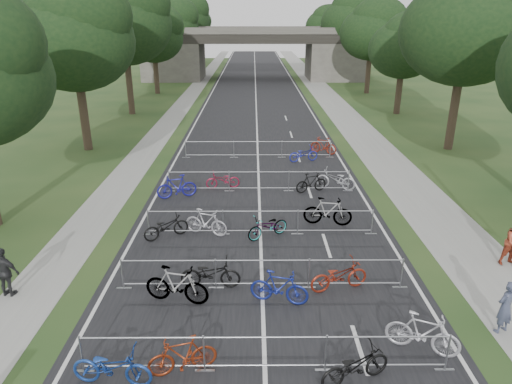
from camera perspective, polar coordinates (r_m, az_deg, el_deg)
road at (r=52.69m, az=-0.02°, el=11.91°), size 11.00×140.00×0.01m
sidewalk_right at (r=53.34m, az=8.80°, el=11.79°), size 3.00×140.00×0.01m
sidewalk_left at (r=53.18m, az=-8.30°, el=11.79°), size 2.00×140.00×0.01m
lane_markings at (r=52.69m, az=-0.02°, el=11.91°), size 0.12×140.00×0.00m
overpass_bridge at (r=67.19m, az=-0.09°, el=16.95°), size 31.00×8.00×7.05m
tree_left_1 at (r=31.95m, az=-21.76°, el=17.66°), size 7.56×7.56×11.53m
tree_right_1 at (r=32.79m, az=25.12°, el=18.30°), size 8.18×8.18×12.47m
tree_left_2 at (r=43.38m, az=-16.16°, el=19.92°), size 8.40×8.40×12.81m
tree_right_2 at (r=44.09m, az=18.16°, el=16.89°), size 6.16×6.16×9.39m
tree_left_3 at (r=55.10m, az=-12.63°, el=18.62°), size 6.72×6.72×10.25m
tree_right_3 at (r=55.59m, az=14.40°, el=18.95°), size 7.17×7.17×10.93m
tree_left_4 at (r=66.87m, az=-10.52°, el=19.83°), size 7.56×7.56×11.53m
tree_right_4 at (r=67.28m, az=11.90°, el=20.26°), size 8.18×8.18×12.47m
tree_left_5 at (r=78.72m, az=-9.03°, el=20.66°), size 8.40×8.40×12.81m
tree_right_5 at (r=79.11m, az=9.97°, el=19.04°), size 6.16×6.16×9.39m
tree_left_6 at (r=90.64m, az=-7.83°, el=19.72°), size 6.72×6.72×10.25m
tree_right_6 at (r=90.94m, az=8.66°, el=19.96°), size 7.17×7.17×10.93m
barrier_row_2 at (r=12.15m, az=1.14°, el=-19.56°), size 9.70×0.08×1.10m
barrier_row_3 at (r=15.23m, az=0.79°, el=-10.19°), size 9.70×0.08×1.10m
barrier_row_4 at (r=18.76m, az=0.56°, el=-3.82°), size 9.70×0.08×1.10m
barrier_row_5 at (r=23.39m, az=0.38°, el=1.35°), size 9.70×0.08×1.10m
barrier_row_6 at (r=29.11m, az=0.24°, el=5.36°), size 9.70×0.08×1.10m
bike_8 at (r=12.34m, az=-17.57°, el=-20.11°), size 2.08×0.94×1.06m
bike_9 at (r=12.27m, az=-9.19°, el=-19.52°), size 1.83×0.98×1.06m
bike_10 at (r=12.14m, az=12.30°, el=-20.47°), size 2.01×1.32×1.00m
bike_11 at (r=13.44m, az=20.13°, el=-16.26°), size 2.01×1.31×1.17m
bike_12 at (r=14.72m, az=-9.89°, el=-11.39°), size 2.17×1.05×1.26m
bike_13 at (r=15.37m, az=-5.71°, el=-10.11°), size 2.00×0.74×1.04m
bike_14 at (r=14.54m, az=2.91°, el=-11.83°), size 1.94×0.98×1.12m
bike_15 at (r=15.41m, az=10.32°, el=-10.26°), size 2.11×1.22×1.05m
bike_16 at (r=18.86m, az=-11.18°, el=-4.29°), size 1.96×1.53×0.99m
bike_17 at (r=18.85m, az=-6.25°, el=-3.78°), size 1.94×1.15×1.12m
bike_18 at (r=18.53m, az=1.50°, el=-4.36°), size 1.93×1.53×0.98m
bike_19 at (r=19.81m, az=8.96°, el=-2.44°), size 2.15×0.94×1.25m
bike_20 at (r=22.86m, az=-9.88°, el=0.67°), size 2.05×1.13×1.18m
bike_21 at (r=23.85m, az=-4.18°, el=1.48°), size 1.83×0.89×0.92m
bike_22 at (r=23.45m, az=6.92°, el=1.16°), size 1.77×1.06×1.03m
bike_23 at (r=24.04m, az=9.92°, el=1.56°), size 2.16×1.40×1.07m
bike_26 at (r=28.45m, az=5.95°, el=4.75°), size 1.97×1.14×0.98m
bike_27 at (r=30.29m, az=8.43°, el=5.77°), size 1.81×1.41×1.09m
pedestrian_a at (r=14.97m, az=28.71°, el=-12.52°), size 0.71×0.61×1.64m
pedestrian_c at (r=16.75m, az=-28.88°, el=-8.81°), size 1.05×0.59×1.69m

